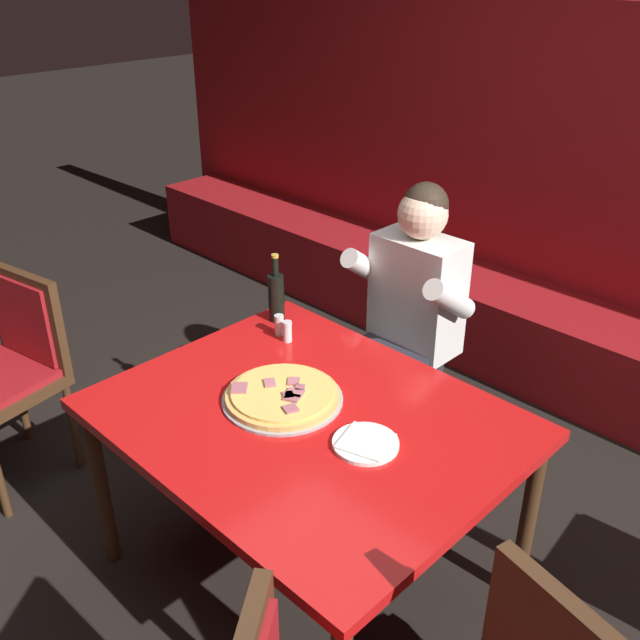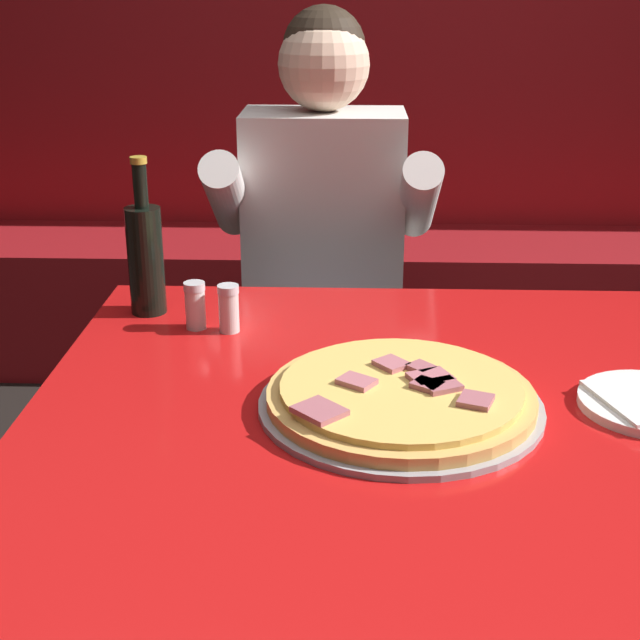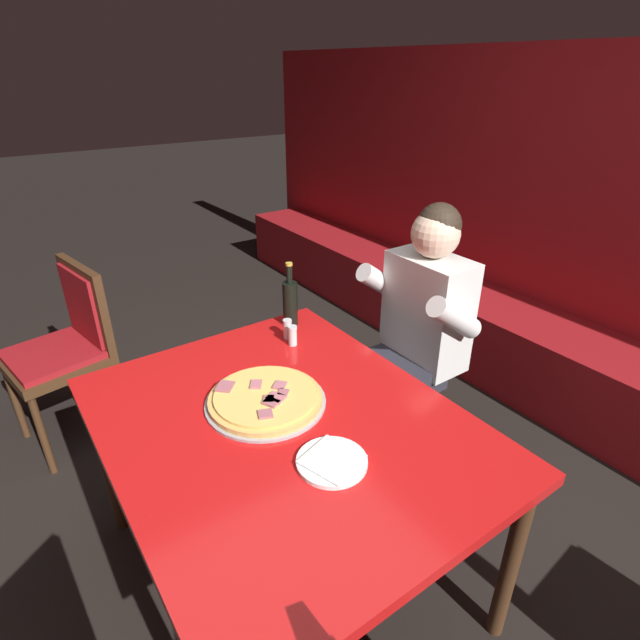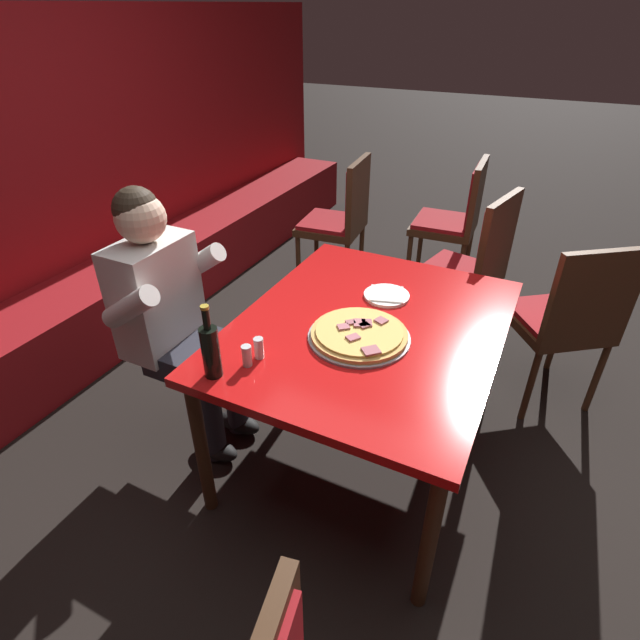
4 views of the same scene
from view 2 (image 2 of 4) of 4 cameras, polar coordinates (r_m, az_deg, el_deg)
booth_wall_panel at (r=3.38m, az=5.48°, el=14.57°), size 6.80×0.16×1.90m
booth_bench at (r=3.23m, az=5.34°, el=1.10°), size 6.46×0.48×0.46m
main_dining_table at (r=1.36m, az=10.08°, el=-8.30°), size 1.33×1.07×0.74m
pizza at (r=1.30m, az=5.18°, el=-4.94°), size 0.42×0.42×0.05m
beer_bottle at (r=1.67m, az=-11.11°, el=4.07°), size 0.07×0.07×0.29m
shaker_black_pepper at (r=1.60m, az=-7.98°, el=0.79°), size 0.04×0.04×0.09m
shaker_oregano at (r=1.57m, az=-5.85°, el=0.60°), size 0.04×0.04×0.09m
diner_seated_blue_shirt at (r=2.11m, az=0.15°, el=3.84°), size 0.53×0.53×1.27m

